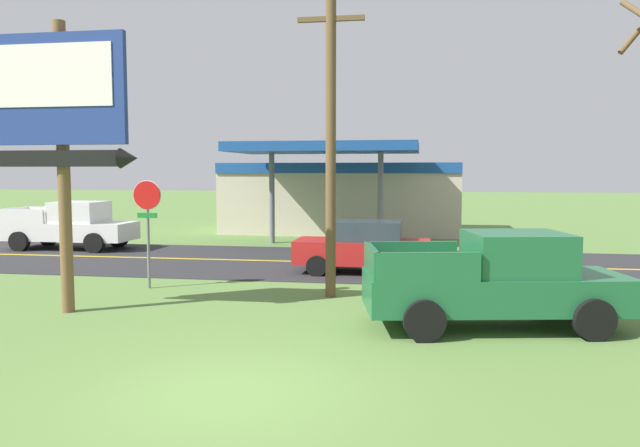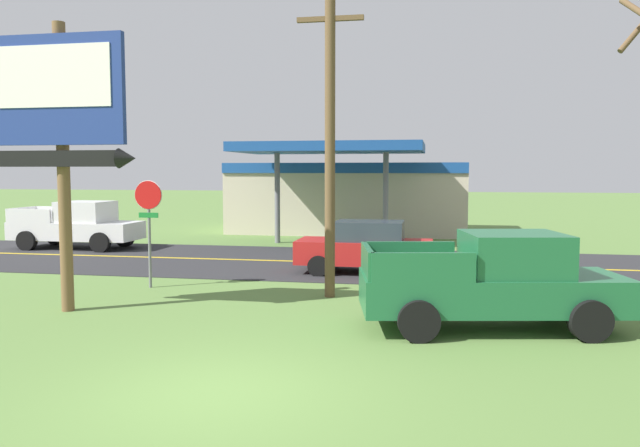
% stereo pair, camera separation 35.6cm
% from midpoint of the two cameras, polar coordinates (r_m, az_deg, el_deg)
% --- Properties ---
extents(ground_plane, '(180.00, 180.00, 0.00)m').
position_cam_midpoint_polar(ground_plane, '(9.44, -9.45, -15.07)').
color(ground_plane, '#5B7F3D').
extents(road_asphalt, '(140.00, 8.00, 0.02)m').
position_cam_midpoint_polar(road_asphalt, '(21.82, 1.70, -3.60)').
color(road_asphalt, '#2B2B2D').
rests_on(road_asphalt, ground).
extents(road_centre_line, '(126.00, 0.20, 0.01)m').
position_cam_midpoint_polar(road_centre_line, '(21.82, 1.70, -3.57)').
color(road_centre_line, gold).
rests_on(road_centre_line, road_asphalt).
extents(motel_sign, '(3.48, 0.54, 6.49)m').
position_cam_midpoint_polar(motel_sign, '(15.11, -23.18, 9.06)').
color(motel_sign, brown).
rests_on(motel_sign, ground).
extents(stop_sign, '(0.80, 0.08, 2.95)m').
position_cam_midpoint_polar(stop_sign, '(17.62, -16.00, 0.80)').
color(stop_sign, slate).
rests_on(stop_sign, ground).
extents(utility_pole, '(1.85, 0.26, 8.23)m').
position_cam_midpoint_polar(utility_pole, '(15.80, 0.33, 9.17)').
color(utility_pole, brown).
rests_on(utility_pole, ground).
extents(gas_station, '(12.00, 11.50, 4.40)m').
position_cam_midpoint_polar(gas_station, '(32.89, 1.72, 2.61)').
color(gas_station, beige).
rests_on(gas_station, ground).
extents(pickup_green_parked_on_lawn, '(5.48, 2.96, 1.96)m').
position_cam_midpoint_polar(pickup_green_parked_on_lawn, '(13.22, 15.09, -5.10)').
color(pickup_green_parked_on_lawn, '#1E6038').
rests_on(pickup_green_parked_on_lawn, ground).
extents(pickup_white_on_road, '(5.20, 2.24, 1.96)m').
position_cam_midpoint_polar(pickup_white_on_road, '(27.55, -22.06, -0.20)').
color(pickup_white_on_road, silver).
rests_on(pickup_white_on_road, ground).
extents(car_red_near_lane, '(4.20, 2.00, 1.64)m').
position_cam_midpoint_polar(car_red_near_lane, '(19.63, 3.49, -2.13)').
color(car_red_near_lane, red).
rests_on(car_red_near_lane, ground).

